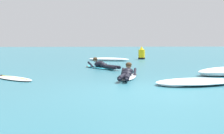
{
  "coord_description": "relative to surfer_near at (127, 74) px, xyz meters",
  "views": [
    {
      "loc": [
        -1.77,
        -6.53,
        1.19
      ],
      "look_at": [
        -0.35,
        5.05,
        0.17
      ],
      "focal_mm": 45.13,
      "sensor_mm": 36.0,
      "label": 1
    }
  ],
  "objects": [
    {
      "name": "whitewater_front",
      "position": [
        0.34,
        8.73,
        -0.04
      ],
      "size": [
        2.73,
        1.53,
        0.21
      ],
      "color": "white",
      "rests_on": "ground"
    },
    {
      "name": "surfer_near",
      "position": [
        0.0,
        0.0,
        0.0
      ],
      "size": [
        1.1,
        2.6,
        0.53
      ],
      "color": "silver",
      "rests_on": "ground"
    },
    {
      "name": "whitewater_back",
      "position": [
        1.67,
        -1.65,
        -0.07
      ],
      "size": [
        2.54,
        1.54,
        0.15
      ],
      "color": "white",
      "rests_on": "ground"
    },
    {
      "name": "surfer_far",
      "position": [
        -0.58,
        3.54,
        -0.0
      ],
      "size": [
        1.59,
        2.59,
        0.55
      ],
      "color": "#2DB2D1",
      "rests_on": "ground"
    },
    {
      "name": "ground_plane",
      "position": [
        0.12,
        7.27,
        -0.14
      ],
      "size": [
        120.0,
        120.0,
        0.0
      ],
      "primitive_type": "plane",
      "color": "#2D6B7A"
    },
    {
      "name": "channel_marker_buoy",
      "position": [
        2.86,
        10.27,
        0.22
      ],
      "size": [
        0.48,
        0.48,
        0.91
      ],
      "color": "yellow",
      "rests_on": "ground"
    },
    {
      "name": "drifting_surfboard",
      "position": [
        -3.73,
        0.11,
        -0.1
      ],
      "size": [
        1.72,
        1.81,
        0.16
      ],
      "color": "white",
      "rests_on": "ground"
    }
  ]
}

